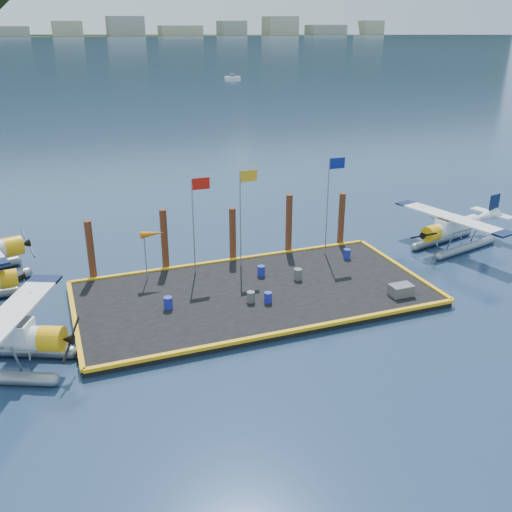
{
  "coord_description": "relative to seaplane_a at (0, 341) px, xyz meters",
  "views": [
    {
      "loc": [
        -10.34,
        -27.95,
        14.68
      ],
      "look_at": [
        0.86,
        2.0,
        1.73
      ],
      "focal_mm": 40.0,
      "sensor_mm": 36.0,
      "label": 1
    }
  ],
  "objects": [
    {
      "name": "piling_4",
      "position": [
        21.84,
        8.35,
        0.49
      ],
      "size": [
        0.44,
        0.44,
        4.0
      ],
      "primitive_type": "cylinder",
      "color": "#452013",
      "rests_on": "ground"
    },
    {
      "name": "piling_3",
      "position": [
        17.84,
        8.35,
        0.64
      ],
      "size": [
        0.44,
        0.44,
        4.3
      ],
      "primitive_type": "cylinder",
      "color": "#452013",
      "rests_on": "ground"
    },
    {
      "name": "drum_4",
      "position": [
        20.83,
        5.55,
        -0.79
      ],
      "size": [
        0.46,
        0.46,
        0.64
      ],
      "primitive_type": "cylinder",
      "color": "#1C239B",
      "rests_on": "dock"
    },
    {
      "name": "drum_3",
      "position": [
        12.69,
        1.74,
        -0.8
      ],
      "size": [
        0.44,
        0.44,
        0.62
      ],
      "primitive_type": "cylinder",
      "color": "#515055",
      "rests_on": "dock"
    },
    {
      "name": "piling_1",
      "position": [
        9.34,
        8.35,
        0.59
      ],
      "size": [
        0.44,
        0.44,
        4.2
      ],
      "primitive_type": "cylinder",
      "color": "#452013",
      "rests_on": "ground"
    },
    {
      "name": "dock_bumpers",
      "position": [
        13.34,
        2.95,
        -1.02
      ],
      "size": [
        20.25,
        10.25,
        0.18
      ],
      "primitive_type": null,
      "color": "#ECA60D",
      "rests_on": "dock"
    },
    {
      "name": "drum_1",
      "position": [
        13.57,
        1.35,
        -0.81
      ],
      "size": [
        0.43,
        0.43,
        0.61
      ],
      "primitive_type": "cylinder",
      "color": "#1C239B",
      "rests_on": "dock"
    },
    {
      "name": "seaplane_a",
      "position": [
        0.0,
        0.0,
        0.0
      ],
      "size": [
        9.03,
        9.47,
        3.47
      ],
      "rotation": [
        0.0,
        0.0,
        -1.99
      ],
      "color": "gray",
      "rests_on": "ground"
    },
    {
      "name": "dock",
      "position": [
        13.34,
        2.95,
        -1.31
      ],
      "size": [
        20.0,
        10.0,
        0.4
      ],
      "primitive_type": "cube",
      "color": "black",
      "rests_on": "ground"
    },
    {
      "name": "far_backdrop",
      "position": [
        253.25,
        1740.47,
        7.94
      ],
      "size": [
        3050.0,
        2050.0,
        810.0
      ],
      "color": "black",
      "rests_on": "ground"
    },
    {
      "name": "ground",
      "position": [
        13.34,
        2.95,
        -1.51
      ],
      "size": [
        4000.0,
        4000.0,
        0.0
      ],
      "primitive_type": "plane",
      "color": "#162B44",
      "rests_on": "ground"
    },
    {
      "name": "crate",
      "position": [
        21.01,
        -0.45,
        -0.79
      ],
      "size": [
        1.29,
        0.86,
        0.65
      ],
      "primitive_type": "cube",
      "color": "#515055",
      "rests_on": "dock"
    },
    {
      "name": "windsock",
      "position": [
        8.32,
        6.75,
        1.72
      ],
      "size": [
        1.4,
        0.44,
        3.12
      ],
      "color": "gray",
      "rests_on": "dock"
    },
    {
      "name": "piling_2",
      "position": [
        13.84,
        8.35,
        0.39
      ],
      "size": [
        0.44,
        0.44,
        3.8
      ],
      "primitive_type": "cylinder",
      "color": "#452013",
      "rests_on": "ground"
    },
    {
      "name": "piling_0",
      "position": [
        4.84,
        8.35,
        0.49
      ],
      "size": [
        0.44,
        0.44,
        4.0
      ],
      "primitive_type": "cylinder",
      "color": "#452013",
      "rests_on": "ground"
    },
    {
      "name": "drum_0",
      "position": [
        8.22,
        2.56,
        -0.77
      ],
      "size": [
        0.49,
        0.49,
        0.69
      ],
      "primitive_type": "cylinder",
      "color": "#1C239B",
      "rests_on": "dock"
    },
    {
      "name": "seaplane_d",
      "position": [
        29.18,
        5.55,
        -0.11
      ],
      "size": [
        8.38,
        9.07,
        3.22
      ],
      "rotation": [
        0.0,
        0.0,
        1.81
      ],
      "color": "gray",
      "rests_on": "ground"
    },
    {
      "name": "drum_2",
      "position": [
        16.41,
        3.61,
        -0.77
      ],
      "size": [
        0.49,
        0.49,
        0.68
      ],
      "primitive_type": "cylinder",
      "color": "#515055",
      "rests_on": "dock"
    },
    {
      "name": "flagpole_red",
      "position": [
        11.05,
        6.75,
        2.88
      ],
      "size": [
        1.14,
        0.08,
        6.0
      ],
      "color": "gray",
      "rests_on": "dock"
    },
    {
      "name": "flagpole_blue",
      "position": [
        20.04,
        6.75,
        3.17
      ],
      "size": [
        1.14,
        0.08,
        6.5
      ],
      "color": "gray",
      "rests_on": "dock"
    },
    {
      "name": "drum_5",
      "position": [
        14.52,
        4.9,
        -0.79
      ],
      "size": [
        0.46,
        0.46,
        0.65
      ],
      "primitive_type": "cylinder",
      "color": "#1C239B",
      "rests_on": "dock"
    },
    {
      "name": "flagpole_yellow",
      "position": [
        14.04,
        6.75,
        3.0
      ],
      "size": [
        1.14,
        0.08,
        6.2
      ],
      "color": "gray",
      "rests_on": "dock"
    }
  ]
}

